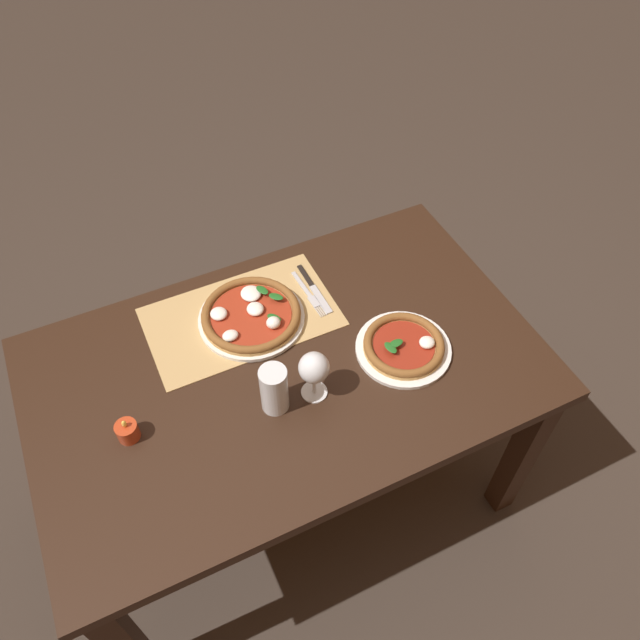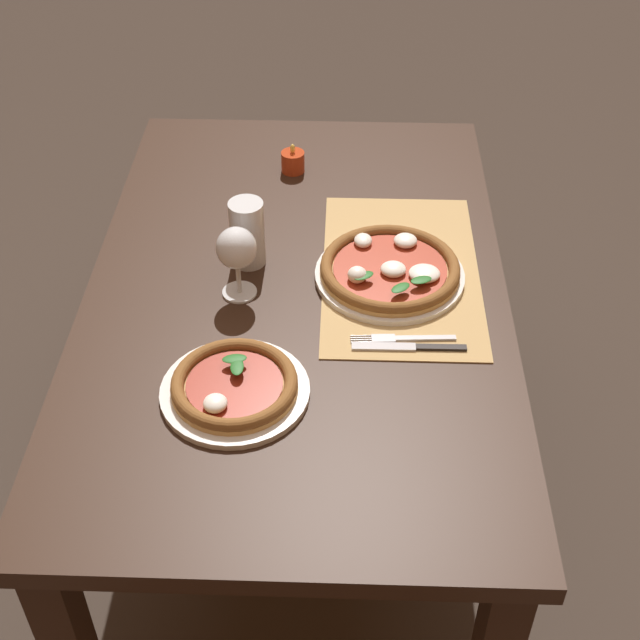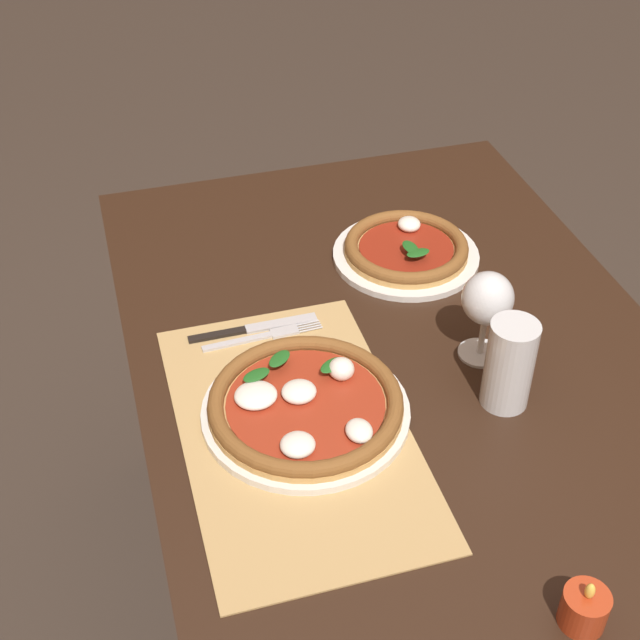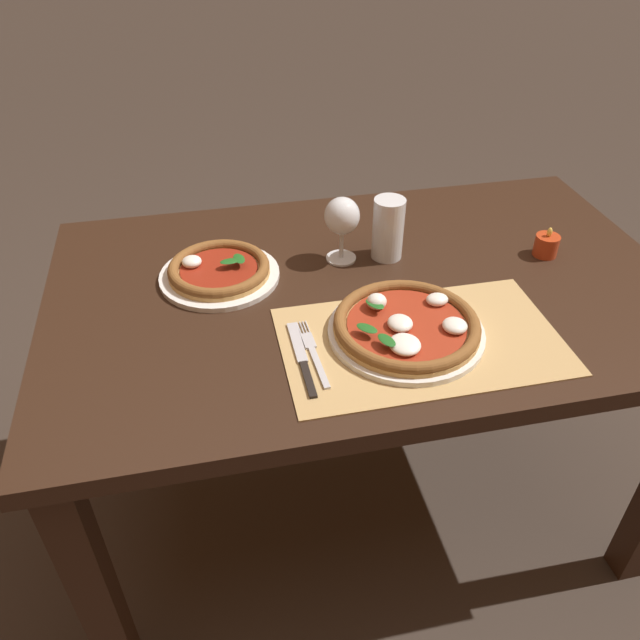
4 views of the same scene
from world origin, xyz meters
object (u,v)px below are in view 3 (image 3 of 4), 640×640
Objects in this scene: pizza_far at (406,250)px; fork at (263,336)px; pint_glass at (509,366)px; votive_candle at (584,609)px; wine_glass at (487,302)px; knife at (253,328)px; pizza_near at (305,405)px.

fork is (0.15, -0.30, -0.01)m from pizza_far.
pint_glass reaches higher than votive_candle.
knife is (-0.16, -0.33, -0.10)m from wine_glass.
fork is at bearing -174.35° from pizza_near.
pizza_far is 1.84× the size of pint_glass.
wine_glass is 0.77× the size of fork.
pizza_near reaches higher than knife.
knife is (-0.26, -0.32, -0.06)m from pint_glass.
wine_glass reaches higher than pizza_near.
fork is (-0.19, -0.02, -0.02)m from pizza_near.
pint_glass is (0.39, 0.01, 0.05)m from pizza_far.
votive_candle is at bearing 21.74° from fork.
pint_glass reaches higher than fork.
fork is at bearing -127.32° from pint_glass.
pint_glass is 0.42m from knife.
pizza_near is 2.12× the size of pint_glass.
wine_glass is (0.28, 0.02, 0.09)m from pizza_far.
wine_glass is at bearing 170.25° from votive_candle.
pizza_near is 4.26× the size of votive_candle.
pint_glass is (0.11, -0.01, -0.04)m from wine_glass.
pizza_far is at bearing -175.87° from wine_glass.
knife is at bearing -67.81° from pizza_far.
pizza_near is at bearing 5.65° from fork.
wine_glass is 0.72× the size of knife.
knife is (-0.21, -0.03, -0.02)m from pizza_near.
votive_candle is at bearing -9.75° from wine_glass.
fork is at bearing -63.34° from pizza_far.
pint_glass is at bearing 80.61° from pizza_near.
knife reaches higher than fork.
pint_glass reaches higher than knife.
wine_glass is 2.15× the size of votive_candle.
fork is at bearing -112.28° from wine_glass.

